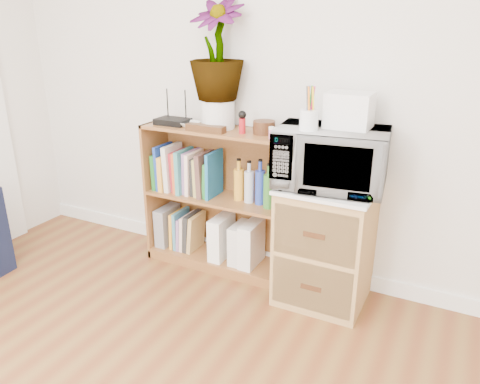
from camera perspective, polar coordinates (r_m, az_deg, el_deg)
The scene contains 21 objects.
skirting_board at distance 3.22m, azimuth 4.27°, elevation -8.25°, with size 4.00×0.02×0.10m, color white.
bookshelf at distance 3.07m, azimuth -2.58°, elevation -0.98°, with size 1.00×0.30×0.95m, color brown.
wicker_unit at distance 2.79m, azimuth 10.32°, elevation -6.42°, with size 0.50×0.45×0.70m, color #9E7542.
microwave at distance 2.59m, azimuth 10.99°, elevation 4.09°, with size 0.59×0.40×0.33m, color white.
pen_cup at distance 2.47m, azimuth 8.38°, elevation 8.67°, with size 0.10×0.10×0.11m, color white.
small_appliance at distance 2.57m, azimuth 13.19°, elevation 9.70°, with size 0.23×0.19×0.19m, color white.
router at distance 3.08m, azimuth -8.20°, elevation 8.51°, with size 0.21×0.14×0.04m, color black.
white_bowl at distance 2.99m, azimuth -6.13°, elevation 8.21°, with size 0.13×0.13×0.03m, color silver.
plant_pot at distance 2.93m, azimuth -2.71°, elevation 9.48°, with size 0.21×0.21×0.18m, color silver.
potted_plant at distance 2.88m, azimuth -2.84°, elevation 16.89°, with size 0.33×0.33×0.58m, color #34702D.
trinket_box at distance 2.85m, azimuth -4.21°, elevation 7.75°, with size 0.25×0.06×0.04m, color #38200F.
kokeshi_doll at distance 2.80m, azimuth 0.28°, elevation 8.06°, with size 0.04×0.04×0.09m, color #A7141B.
wooden_bowl at distance 2.79m, azimuth 2.95°, elevation 7.88°, with size 0.13×0.13×0.08m, color #34180E.
paint_jars at distance 2.66m, azimuth 4.49°, elevation 7.01°, with size 0.12×0.04×0.06m, color #CF7383.
file_box at distance 3.39m, azimuth -8.81°, elevation -4.00°, with size 0.08×0.22×0.27m, color gray.
magazine_holder_left at distance 3.15m, azimuth -2.26°, elevation -5.49°, with size 0.09×0.23×0.29m, color white.
magazine_holder_mid at distance 3.10m, azimuth 0.02°, elevation -6.22°, with size 0.08×0.21×0.27m, color silver.
magazine_holder_right at distance 3.06m, azimuth 1.42°, elevation -6.32°, with size 0.09×0.23×0.29m, color white.
cookbooks at distance 3.13m, azimuth -6.45°, elevation 2.51°, with size 0.45×0.20×0.31m.
liquor_bottles at distance 2.90m, azimuth 1.78°, elevation 1.10°, with size 0.29×0.07×0.28m.
lower_books at distance 3.30m, azimuth -6.45°, elevation -4.67°, with size 0.20×0.19×0.27m.
Camera 1 is at (1.07, -0.38, 1.59)m, focal length 35.00 mm.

